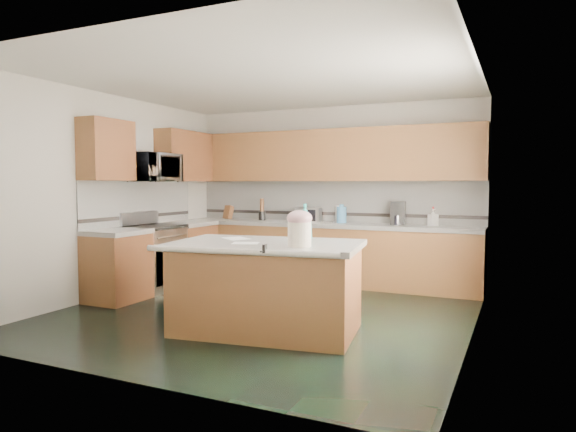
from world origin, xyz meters
The scene contains 52 objects.
floor centered at (0.00, 0.00, 0.00)m, with size 4.60×4.60×0.00m, color black.
ceiling centered at (0.00, 0.00, 2.70)m, with size 4.60×4.60×0.00m, color white.
wall_back centered at (0.00, 2.32, 1.35)m, with size 4.60×0.04×2.70m, color silver.
wall_front centered at (0.00, -2.32, 1.35)m, with size 4.60×0.04×2.70m, color silver.
wall_left centered at (-2.32, 0.00, 1.35)m, with size 0.04×4.60×2.70m, color silver.
wall_right centered at (2.32, 0.00, 1.35)m, with size 0.04×4.60×2.70m, color silver.
back_base_cab centered at (0.00, 2.00, 0.43)m, with size 4.60×0.60×0.86m, color #452314.
back_countertop centered at (0.00, 2.00, 0.89)m, with size 4.60×0.64×0.06m, color white.
back_upper_cab centered at (0.00, 2.13, 1.94)m, with size 4.60×0.33×0.78m, color #452314.
back_backsplash centered at (0.00, 2.29, 1.24)m, with size 4.60×0.02×0.63m, color silver.
back_accent_band centered at (0.00, 2.28, 1.04)m, with size 4.60×0.01×0.05m, color black.
left_base_cab_rear centered at (-2.00, 1.29, 0.43)m, with size 0.60×0.82×0.86m, color #452314.
left_counter_rear centered at (-2.00, 1.29, 0.89)m, with size 0.64×0.82×0.06m, color white.
left_base_cab_front centered at (-2.00, -0.24, 0.43)m, with size 0.60×0.72×0.86m, color #452314.
left_counter_front centered at (-2.00, -0.24, 0.89)m, with size 0.64×0.72×0.06m, color white.
left_backsplash centered at (-2.29, 0.55, 1.24)m, with size 0.02×2.30×0.63m, color silver.
left_accent_band centered at (-2.28, 0.55, 1.04)m, with size 0.01×2.30×0.05m, color black.
left_upper_cab_rear centered at (-2.13, 1.42, 1.94)m, with size 0.33×1.09×0.78m, color #452314.
left_upper_cab_front centered at (-2.13, -0.24, 1.94)m, with size 0.33×0.72×0.78m, color #452314.
range_body centered at (-2.00, 0.50, 0.44)m, with size 0.60×0.76×0.88m, color #B7B7BC.
range_oven_door centered at (-1.71, 0.50, 0.40)m, with size 0.02×0.68×0.55m, color black.
range_cooktop centered at (-2.00, 0.50, 0.90)m, with size 0.62×0.78×0.04m, color black.
range_handle centered at (-1.68, 0.50, 0.78)m, with size 0.02×0.02×0.66m, color #B7B7BC.
range_backguard centered at (-2.26, 0.50, 1.02)m, with size 0.06×0.76×0.18m, color #B7B7BC.
microwave centered at (-2.00, 0.50, 1.73)m, with size 0.73×0.50×0.41m, color #B7B7BC.
island_base centered at (0.38, -0.66, 0.43)m, with size 1.78×1.02×0.86m, color #452314.
island_top centered at (0.38, -0.66, 0.89)m, with size 1.88×1.12×0.06m, color white.
island_bullnose centered at (0.38, -1.22, 0.89)m, with size 0.06×0.06×1.88m, color white.
treat_jar centered at (0.82, -0.86, 1.04)m, with size 0.22×0.22×0.23m, color white.
treat_jar_lid centered at (0.82, -0.86, 1.19)m, with size 0.24×0.24×0.15m, color #DB9FAD.
treat_jar_knob centered at (0.82, -0.86, 1.24)m, with size 0.03×0.03×0.08m, color tan.
treat_jar_knob_end_l centered at (0.78, -0.86, 1.24)m, with size 0.04×0.04×0.04m, color tan.
treat_jar_knob_end_r centered at (0.86, -0.86, 1.24)m, with size 0.04×0.04×0.04m, color tan.
soap_bottle_island centered at (0.71, -0.45, 1.11)m, with size 0.15×0.15×0.39m, color #28B4B6.
paper_sheet_a centered at (0.23, -0.84, 0.92)m, with size 0.26×0.19×0.00m, color white.
paper_sheet_b centered at (-0.08, -0.50, 0.92)m, with size 0.30×0.23×0.00m, color white.
clamp_body centered at (0.63, -1.20, 0.93)m, with size 0.03×0.09×0.08m, color black.
clamp_handle centered at (0.63, -1.25, 0.91)m, with size 0.01×0.01×0.06m, color black.
knife_block centered at (-1.72, 2.05, 1.03)m, with size 0.12×0.10×0.22m, color #472814.
utensil_crock centered at (-1.11, 2.08, 0.99)m, with size 0.11×0.11×0.14m, color black.
utensil_bundle centered at (-1.11, 2.08, 1.17)m, with size 0.07×0.07×0.21m, color #472814.
toaster_oven centered at (-0.28, 2.05, 1.03)m, with size 0.37×0.26×0.22m, color #B7B7BC.
toaster_oven_door centered at (-0.28, 1.93, 1.03)m, with size 0.33×0.01×0.18m, color black.
paper_towel centered at (0.20, 2.10, 1.05)m, with size 0.11×0.11×0.26m, color white.
paper_towel_base centered at (0.20, 2.10, 0.93)m, with size 0.17×0.17×0.01m, color #B7B7BC.
water_jug centered at (0.25, 2.06, 1.04)m, with size 0.15×0.15×0.24m, color #4D8FC8.
water_jug_neck centered at (0.25, 2.06, 1.18)m, with size 0.07×0.07×0.03m, color #4D8FC8.
coffee_maker centered at (1.10, 2.08, 1.09)m, with size 0.20×0.22×0.34m, color black.
coffee_carafe centered at (1.10, 2.03, 0.99)m, with size 0.14×0.14×0.14m, color black.
soap_bottle_back centered at (1.60, 2.05, 1.04)m, with size 0.11×0.11×0.24m, color white.
soap_back_cap centered at (1.60, 2.05, 1.18)m, with size 0.02×0.02×0.03m, color red.
window_light_proxy centered at (2.29, -0.20, 1.50)m, with size 0.02×1.40×1.10m, color white.
Camera 1 is at (2.73, -5.27, 1.51)m, focal length 32.00 mm.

